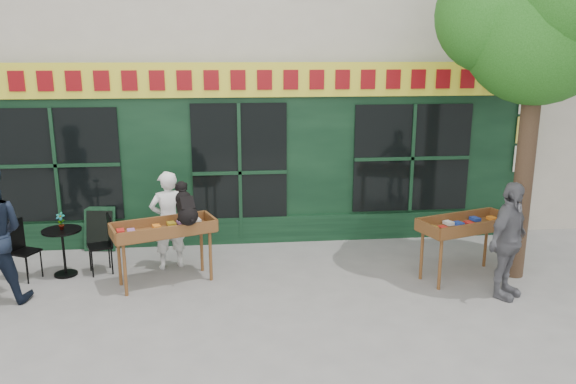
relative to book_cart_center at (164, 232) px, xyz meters
name	(u,v)px	position (x,y,z in m)	size (l,w,h in m)	color
ground	(245,295)	(1.20, -0.58, -0.82)	(80.00, 80.00, 0.00)	slate
street_tree	(542,6)	(5.54, -0.23, 3.29)	(3.05, 2.90, 5.60)	#382619
book_cart_center	(164,232)	(0.00, 0.00, 0.00)	(1.62, 1.11, 0.99)	brown
dog	(186,202)	(0.35, -0.05, 0.47)	(0.34, 0.60, 0.60)	black
woman	(168,220)	(0.00, 0.65, -0.01)	(0.59, 0.39, 1.63)	white
book_cart_right	(466,228)	(4.65, -0.28, 0.00)	(1.62, 1.06, 0.99)	brown
man_right	(508,241)	(4.95, -1.03, 0.04)	(1.00, 0.42, 1.71)	slate
bistro_table	(63,243)	(-1.64, 0.47, -0.28)	(0.60, 0.60, 0.76)	black
bistro_chair_left	(20,245)	(-2.27, 0.41, -0.26)	(0.49, 0.48, 0.95)	black
bistro_chair_right	(105,239)	(-1.00, 0.55, -0.26)	(0.46, 0.46, 0.95)	black
potted_plant	(61,221)	(-1.64, 0.47, 0.08)	(0.15, 0.10, 0.28)	gray
chalkboard	(100,229)	(-1.32, 1.61, -0.42)	(0.58, 0.26, 0.79)	black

